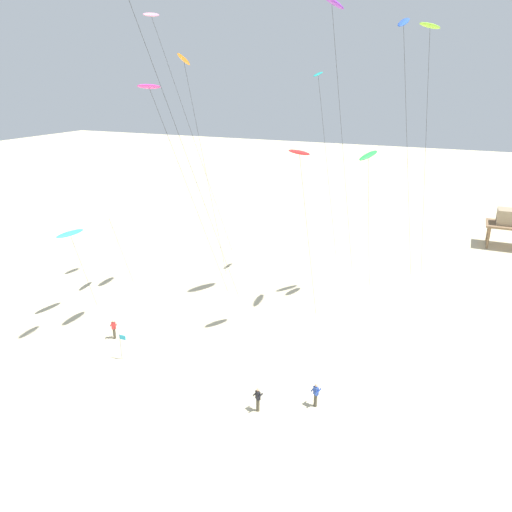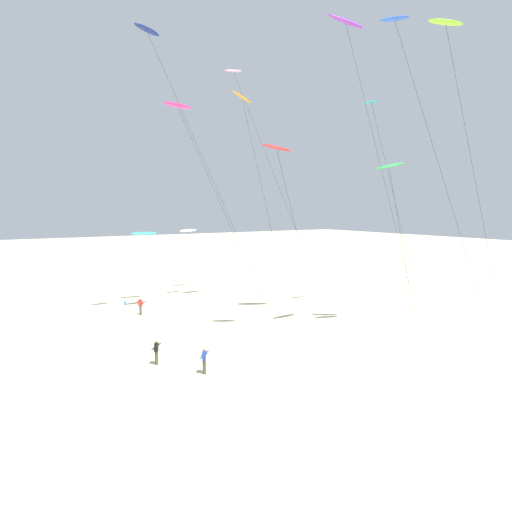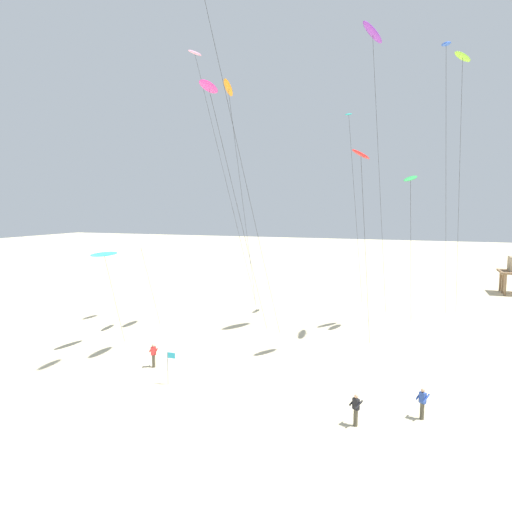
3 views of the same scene
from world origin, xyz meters
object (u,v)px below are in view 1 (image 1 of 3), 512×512
kite_red (300,155)px  kite_pink (154,23)px  kite_blue (404,27)px  kite_lime (430,31)px  kite_green (368,157)px  kite_cyan (70,234)px  kite_white (109,217)px  kite_flyer_middle (258,399)px  kite_flyer_furthest (114,329)px  kite_teal (319,82)px  stilt_house (508,220)px  kite_magenta (150,89)px  kite_orange (184,63)px  kite_flyer_nearest (316,394)px  kite_purple (332,3)px  marker_flag (122,342)px

kite_red → kite_pink: bearing=161.1°
kite_blue → kite_lime: (1.52, 3.65, -0.02)m
kite_green → kite_cyan: bearing=-149.6°
kite_pink → kite_white: size_ratio=3.22×
kite_lime → kite_flyer_middle: 30.90m
kite_white → kite_flyer_furthest: (6.12, -7.80, -6.64)m
kite_teal → stilt_house: 30.98m
kite_magenta → stilt_house: (26.66, 34.86, -15.62)m
kite_teal → kite_orange: 12.92m
kite_teal → kite_cyan: size_ratio=2.67×
kite_red → kite_flyer_furthest: size_ratio=9.09×
kite_green → kite_flyer_furthest: size_ratio=8.38×
kite_orange → stilt_house: size_ratio=4.57×
kite_green → kite_red: (-3.31, -8.76, 1.18)m
kite_blue → kite_pink: bearing=-176.9°
kite_cyan → kite_white: (-0.29, 5.29, 0.13)m
kite_cyan → kite_pink: bearing=70.5°
kite_orange → kite_flyer_nearest: 28.62m
kite_flyer_nearest → kite_orange: bearing=142.4°
kite_red → stilt_house: (16.80, 31.02, -11.14)m
kite_flyer_nearest → kite_cyan: bearing=169.6°
kite_purple → marker_flag: bearing=-123.0°
kite_blue → kite_orange: bearing=-171.9°
kite_pink → kite_flyer_middle: (16.66, -15.67, -23.41)m
kite_green → marker_flag: size_ratio=6.66×
kite_orange → kite_pink: size_ratio=0.87×
kite_pink → kite_lime: kite_pink is taller
kite_lime → kite_purple: (-7.15, -3.18, 1.92)m
kite_pink → kite_cyan: size_ratio=3.30×
kite_orange → stilt_house: 43.08m
kite_purple → kite_flyer_furthest: 30.73m
kite_orange → kite_flyer_middle: 27.87m
kite_magenta → kite_pink: bearing=121.5°
kite_lime → stilt_house: kite_lime is taller
kite_magenta → kite_pink: kite_pink is taller
kite_lime → kite_teal: bearing=163.4°
kite_purple → kite_flyer_nearest: kite_purple is taller
kite_flyer_furthest → stilt_house: stilt_house is taller
kite_teal → kite_purple: (2.59, -6.09, 5.77)m
kite_blue → kite_pink: 21.06m
kite_green → kite_flyer_middle: (-2.10, -19.14, -12.49)m
kite_purple → kite_pink: bearing=-174.0°
kite_purple → kite_white: bearing=-162.9°
kite_blue → kite_orange: 17.64m
stilt_house → marker_flag: 48.38m
kite_pink → kite_flyer_nearest: 33.64m
kite_magenta → kite_flyer_furthest: size_ratio=11.69×
kite_magenta → kite_purple: 15.79m
kite_teal → stilt_house: bearing=42.8°
kite_green → marker_flag: bearing=-127.6°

